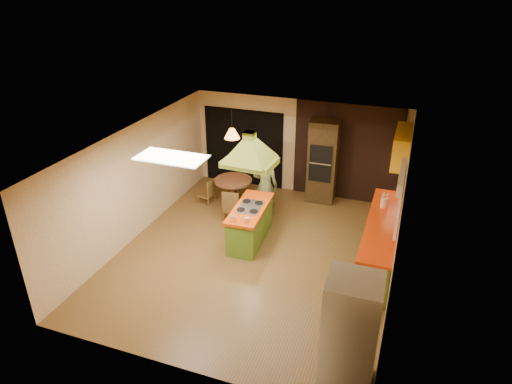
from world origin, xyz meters
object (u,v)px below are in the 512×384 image
at_px(man, 265,186).
at_px(wall_oven, 323,161).
at_px(refrigerator, 350,333).
at_px(dining_table, 233,187).
at_px(kitchen_island, 250,223).
at_px(canister_large, 384,202).

relative_size(man, wall_oven, 0.76).
height_order(refrigerator, wall_oven, wall_oven).
bearing_deg(dining_table, kitchen_island, -55.64).
bearing_deg(kitchen_island, dining_table, 121.14).
bearing_deg(canister_large, refrigerator, -91.09).
bearing_deg(canister_large, wall_oven, 134.52).
distance_m(man, wall_oven, 1.71).
bearing_deg(man, refrigerator, 114.69).
bearing_deg(man, wall_oven, -136.82).
relative_size(refrigerator, canister_large, 7.83).
height_order(man, wall_oven, wall_oven).
distance_m(refrigerator, dining_table, 5.81).
bearing_deg(man, kitchen_island, 85.20).
bearing_deg(refrigerator, dining_table, 126.93).
relative_size(wall_oven, canister_large, 9.27).
xyz_separation_m(refrigerator, canister_large, (0.07, 3.88, 0.14)).
xyz_separation_m(man, refrigerator, (2.67, -4.28, 0.09)).
bearing_deg(man, dining_table, -23.10).
xyz_separation_m(wall_oven, canister_large, (1.67, -1.70, -0.03)).
bearing_deg(refrigerator, man, 120.53).
height_order(kitchen_island, canister_large, canister_large).
relative_size(refrigerator, wall_oven, 0.84).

